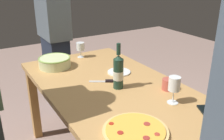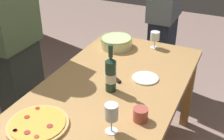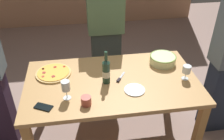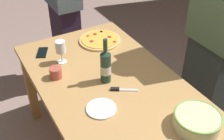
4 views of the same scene
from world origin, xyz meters
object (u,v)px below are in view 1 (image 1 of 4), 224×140
serving_bowl (55,62)px  cell_phone (207,112)px  pizza_knife (104,81)px  wine_glass_by_bottle (174,85)px  side_plate (119,72)px  wine_bottle (118,72)px  dining_table (112,97)px  pizza (135,131)px  wine_glass_near_pizza (80,47)px  person_guest_left (54,35)px  cup_amber (168,84)px

serving_bowl → cell_phone: (-1.16, -0.50, -0.04)m
cell_phone → pizza_knife: (0.68, 0.30, 0.00)m
wine_glass_by_bottle → side_plate: wine_glass_by_bottle is taller
wine_bottle → dining_table: bearing=17.1°
pizza → side_plate: bearing=-26.9°
wine_glass_near_pizza → pizza: bearing=167.9°
pizza → pizza_knife: bearing=-15.7°
wine_glass_near_pizza → person_guest_left: size_ratio=0.08×
wine_bottle → pizza_knife: size_ratio=1.97×
wine_glass_by_bottle → cup_amber: (0.16, -0.10, -0.08)m
wine_glass_near_pizza → side_plate: size_ratio=0.77×
pizza → person_guest_left: bearing=-6.1°
wine_bottle → cell_phone: 0.62m
dining_table → serving_bowl: bearing=21.9°
serving_bowl → person_guest_left: size_ratio=0.16×
pizza → serving_bowl: 1.10m
dining_table → serving_bowl: (0.56, 0.22, 0.14)m
cup_amber → wine_glass_by_bottle: bearing=146.0°
dining_table → pizza_knife: pizza_knife is taller
pizza → cup_amber: 0.56m
dining_table → wine_glass_near_pizza: 0.71m
cup_amber → cell_phone: (-0.34, 0.01, -0.03)m
pizza → cup_amber: bearing=-59.5°
cup_amber → pizza: bearing=120.5°
serving_bowl → cell_phone: serving_bowl is taller
wine_glass_by_bottle → wine_bottle: bearing=25.9°
serving_bowl → person_guest_left: person_guest_left is taller
wine_glass_near_pizza → cup_amber: size_ratio=1.68×
serving_bowl → wine_bottle: 0.66m
wine_glass_near_pizza → wine_glass_by_bottle: size_ratio=0.81×
side_plate → cell_phone: size_ratio=1.28×
cell_phone → dining_table: bearing=142.1°
serving_bowl → cup_amber: bearing=-147.5°
dining_table → cell_phone: (-0.60, -0.28, 0.10)m
pizza_knife → wine_bottle: bearing=-165.7°
person_guest_left → cell_phone: bearing=8.8°
pizza → pizza_knife: pizza is taller
dining_table → wine_glass_by_bottle: size_ratio=9.18×
dining_table → serving_bowl: 0.62m
side_plate → person_guest_left: person_guest_left is taller
pizza → pizza_knife: size_ratio=2.08×
wine_bottle → person_guest_left: bearing=1.0°
pizza → pizza_knife: 0.64m
cell_phone → pizza_knife: pizza_knife is taller
cup_amber → wine_glass_near_pizza: bearing=13.4°
cup_amber → person_guest_left: bearing=11.7°
dining_table → person_guest_left: bearing=0.2°
wine_glass_by_bottle → cup_amber: bearing=-34.0°
pizza → cup_amber: size_ratio=4.01×
wine_glass_near_pizza → cup_amber: 0.96m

